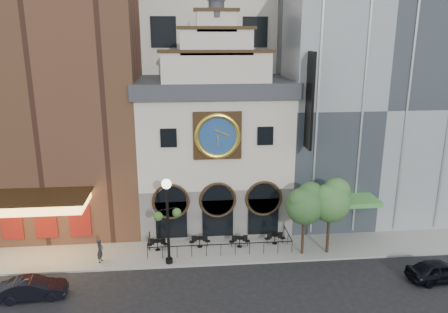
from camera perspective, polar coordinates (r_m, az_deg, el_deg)
ground at (r=31.80m, az=-0.22°, el=-14.07°), size 120.00×120.00×0.00m
sidewalk at (r=33.95m, az=-0.61°, el=-11.88°), size 44.00×5.00×0.15m
clock_building at (r=36.58m, az=-1.34°, el=1.26°), size 12.60×8.78×18.65m
theater_building at (r=39.06m, az=-21.34°, el=9.94°), size 14.00×15.60×25.00m
retail_building at (r=40.97m, az=16.98°, el=7.06°), size 14.00×14.40×20.00m
cafe_railing at (r=33.72m, az=-0.61°, el=-11.09°), size 10.60×2.60×0.90m
bistro_0 at (r=33.70m, az=-8.67°, el=-11.26°), size 1.58×0.68×0.90m
bistro_1 at (r=33.81m, az=-3.19°, el=-11.00°), size 1.58×0.68×0.90m
bistro_2 at (r=33.81m, az=2.05°, el=-10.99°), size 1.58×0.68×0.90m
bistro_3 at (r=34.48m, az=6.65°, el=-10.54°), size 1.58×0.68×0.90m
car_right at (r=33.00m, az=26.32°, el=-13.22°), size 4.37×1.98×1.46m
car_left at (r=30.47m, az=-23.71°, el=-15.50°), size 4.13×1.72×1.33m
pedestrian at (r=32.76m, az=-15.89°, el=-11.73°), size 0.54×0.71×1.77m
lamppost at (r=30.38m, az=-7.40°, el=-7.22°), size 1.89×1.17×6.26m
tree_left at (r=31.97m, az=10.54°, el=-5.97°), size 2.82×2.72×5.43m
tree_right at (r=32.49m, az=13.79°, el=-5.49°), size 2.94×2.83×5.66m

